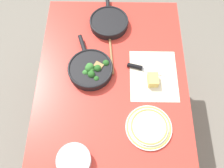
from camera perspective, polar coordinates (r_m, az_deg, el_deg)
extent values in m
plane|color=slate|center=(2.02, 0.00, -9.56)|extent=(14.00, 14.00, 0.00)
cube|color=red|center=(1.36, 0.00, -0.67)|extent=(1.22, 0.82, 0.03)
cylinder|color=#BCBCC1|center=(1.99, -10.05, 9.14)|extent=(0.05, 0.05, 0.69)
cylinder|color=#BCBCC1|center=(1.99, 10.56, 8.87)|extent=(0.05, 0.05, 0.69)
cylinder|color=black|center=(1.38, -4.94, 3.23)|extent=(0.24, 0.24, 0.04)
torus|color=black|center=(1.36, -5.01, 3.70)|extent=(0.25, 0.25, 0.01)
cylinder|color=black|center=(1.47, -6.81, 9.18)|extent=(0.12, 0.06, 0.02)
cylinder|color=#2C6823|center=(1.38, -5.00, 3.30)|extent=(0.02, 0.02, 0.02)
sphere|color=#387A33|center=(1.35, -5.09, 3.90)|extent=(0.04, 0.04, 0.04)
cylinder|color=#205218|center=(1.34, -3.53, 0.78)|extent=(0.01, 0.01, 0.02)
sphere|color=#286023|center=(1.33, -3.58, 1.16)|extent=(0.03, 0.03, 0.03)
cylinder|color=#205218|center=(1.36, -4.69, 1.72)|extent=(0.01, 0.01, 0.02)
sphere|color=#286023|center=(1.33, -4.77, 2.24)|extent=(0.04, 0.04, 0.04)
cylinder|color=#205218|center=(1.39, -1.40, 4.29)|extent=(0.01, 0.01, 0.02)
sphere|color=#286023|center=(1.37, -1.42, 4.79)|extent=(0.04, 0.04, 0.04)
cylinder|color=#357027|center=(1.37, -4.74, 2.79)|extent=(0.01, 0.01, 0.02)
sphere|color=#428438|center=(1.35, -4.81, 3.25)|extent=(0.04, 0.04, 0.04)
cylinder|color=#357027|center=(1.37, -6.15, 2.15)|extent=(0.01, 0.01, 0.02)
sphere|color=#428438|center=(1.35, -6.23, 2.53)|extent=(0.03, 0.03, 0.03)
cylinder|color=#357027|center=(1.38, -4.66, 3.39)|extent=(0.01, 0.01, 0.02)
sphere|color=#428438|center=(1.36, -4.72, 3.81)|extent=(0.03, 0.03, 0.03)
cylinder|color=#205218|center=(1.37, -3.26, 3.07)|extent=(0.01, 0.01, 0.02)
sphere|color=#286023|center=(1.35, -3.32, 3.60)|extent=(0.04, 0.04, 0.04)
cylinder|color=#2C6823|center=(1.37, -6.00, 2.19)|extent=(0.01, 0.01, 0.02)
sphere|color=#387A33|center=(1.35, -6.08, 2.61)|extent=(0.03, 0.03, 0.03)
cylinder|color=#2C6823|center=(1.37, -5.24, 3.06)|extent=(0.01, 0.01, 0.02)
sphere|color=#387A33|center=(1.35, -5.33, 3.62)|extent=(0.04, 0.04, 0.04)
cube|color=olive|center=(1.34, -2.95, 0.99)|extent=(0.04, 0.04, 0.03)
cube|color=#AD7F4C|center=(1.37, -3.65, 3.17)|extent=(0.03, 0.04, 0.03)
cube|color=#AD7F4C|center=(1.37, -3.06, 3.93)|extent=(0.06, 0.06, 0.04)
cylinder|color=black|center=(1.56, -0.69, 13.75)|extent=(0.23, 0.23, 0.04)
torus|color=black|center=(1.55, -0.70, 14.26)|extent=(0.24, 0.24, 0.01)
cylinder|color=black|center=(1.68, -1.02, 18.49)|extent=(0.12, 0.03, 0.02)
cylinder|color=#E5CC60|center=(1.56, -0.69, 13.69)|extent=(0.19, 0.19, 0.02)
cylinder|color=#996B42|center=(1.46, -0.29, 7.62)|extent=(0.31, 0.04, 0.02)
ellipsoid|color=#996B42|center=(1.56, -0.79, 13.04)|extent=(0.07, 0.05, 0.02)
cube|color=silver|center=(1.40, 9.47, 1.93)|extent=(0.32, 0.26, 0.00)
cube|color=silver|center=(1.41, 9.59, 2.80)|extent=(0.06, 0.14, 0.01)
cylinder|color=black|center=(1.40, 5.23, 4.05)|extent=(0.04, 0.09, 0.02)
cube|color=#E0C15B|center=(1.36, 9.33, 0.94)|extent=(0.07, 0.06, 0.05)
cylinder|color=silver|center=(1.27, 8.38, -9.80)|extent=(0.23, 0.23, 0.01)
torus|color=gold|center=(1.26, 8.41, -9.72)|extent=(0.22, 0.22, 0.01)
cylinder|color=silver|center=(1.26, 8.45, -9.64)|extent=(0.19, 0.19, 0.01)
torus|color=gold|center=(1.25, 8.49, -9.56)|extent=(0.18, 0.18, 0.01)
cylinder|color=#B7B7BC|center=(1.21, -8.67, -16.95)|extent=(0.16, 0.16, 0.05)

